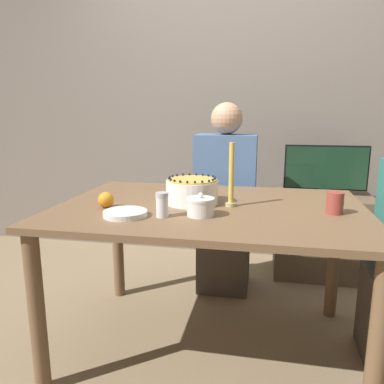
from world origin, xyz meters
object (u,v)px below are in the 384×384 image
object	(u,v)px
candle	(231,180)
sugar_bowl	(201,207)
sugar_shaker	(162,205)
cake	(192,191)
tv_monitor	(326,169)
person_man_blue_shirt	(225,210)

from	to	relation	value
candle	sugar_bowl	bearing A→B (deg)	-120.01
sugar_bowl	sugar_shaker	distance (m)	0.17
cake	sugar_shaker	size ratio (longest dim) A/B	2.37
sugar_shaker	tv_monitor	xyz separation A→B (m)	(0.87, 1.35, -0.02)
cake	person_man_blue_shirt	distance (m)	0.74
cake	tv_monitor	size ratio (longest dim) A/B	0.43
sugar_shaker	person_man_blue_shirt	xyz separation A→B (m)	(0.17, 0.95, -0.26)
sugar_shaker	candle	xyz separation A→B (m)	(0.27, 0.25, 0.07)
sugar_shaker	person_man_blue_shirt	distance (m)	1.00
sugar_bowl	sugar_shaker	world-z (taller)	sugar_shaker
sugar_bowl	candle	world-z (taller)	candle
cake	sugar_shaker	xyz separation A→B (m)	(-0.08, -0.27, -0.01)
sugar_shaker	candle	bearing A→B (deg)	42.23
candle	person_man_blue_shirt	size ratio (longest dim) A/B	0.24
sugar_shaker	cake	bearing A→B (deg)	73.84
candle	person_man_blue_shirt	bearing A→B (deg)	98.14
sugar_bowl	person_man_blue_shirt	world-z (taller)	person_man_blue_shirt
sugar_bowl	candle	distance (m)	0.24
tv_monitor	sugar_shaker	bearing A→B (deg)	-122.71
person_man_blue_shirt	tv_monitor	xyz separation A→B (m)	(0.69, 0.40, 0.24)
person_man_blue_shirt	cake	bearing A→B (deg)	82.19
sugar_shaker	person_man_blue_shirt	bearing A→B (deg)	79.78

